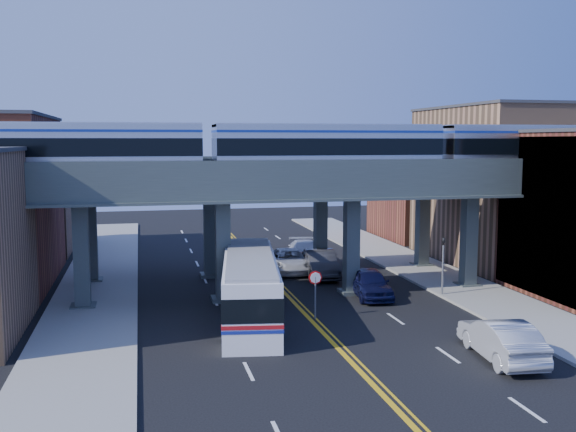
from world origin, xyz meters
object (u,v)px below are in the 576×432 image
object	(u,v)px
transit_bus	(250,287)
car_lane_b	(321,264)
car_lane_c	(289,261)
transit_train	(328,148)
stop_sign	(315,287)
car_lane_d	(305,252)
car_lane_a	(370,283)
car_parked_curb	(501,339)
traffic_signal	(443,260)

from	to	relation	value
transit_bus	car_lane_b	world-z (taller)	transit_bus
car_lane_c	transit_train	bearing A→B (deg)	-81.09
transit_train	stop_sign	size ratio (longest dim) A/B	16.28
transit_train	car_lane_d	world-z (taller)	transit_train
car_lane_a	car_parked_curb	bearing A→B (deg)	-76.19
car_lane_a	car_lane_d	size ratio (longest dim) A/B	0.88
transit_bus	car_lane_a	world-z (taller)	transit_bus
car_parked_curb	stop_sign	bearing A→B (deg)	-46.15
traffic_signal	transit_bus	distance (m)	12.45
transit_bus	transit_train	bearing A→B (deg)	-45.36
stop_sign	transit_train	bearing A→B (deg)	66.81
stop_sign	traffic_signal	xyz separation A→B (m)	(8.90, 3.00, 0.54)
traffic_signal	car_lane_b	world-z (taller)	traffic_signal
transit_bus	car_lane_a	bearing A→B (deg)	-61.08
car_lane_a	car_lane_b	size ratio (longest dim) A/B	0.90
car_lane_d	car_parked_curb	bearing A→B (deg)	-76.53
stop_sign	car_lane_c	bearing A→B (deg)	83.17
transit_train	car_parked_curb	xyz separation A→B (m)	(4.06, -12.98, -8.19)
car_lane_b	car_lane_c	distance (m)	2.82
transit_train	transit_bus	world-z (taller)	transit_train
transit_bus	car_lane_b	bearing A→B (deg)	-26.78
car_lane_a	transit_train	bearing A→B (deg)	161.96
car_parked_curb	transit_bus	bearing A→B (deg)	-37.14
transit_train	transit_bus	bearing A→B (deg)	-143.96
transit_bus	car_lane_d	world-z (taller)	transit_bus
stop_sign	car_parked_curb	bearing A→B (deg)	-52.16
car_lane_a	car_lane_c	world-z (taller)	car_lane_a
traffic_signal	stop_sign	bearing A→B (deg)	-161.37
car_lane_a	car_lane_d	bearing A→B (deg)	101.06
stop_sign	car_parked_curb	distance (m)	10.14
stop_sign	transit_bus	bearing A→B (deg)	163.61
transit_bus	car_lane_d	bearing A→B (deg)	-16.61
stop_sign	car_lane_d	distance (m)	16.02
transit_bus	car_lane_c	size ratio (longest dim) A/B	2.22
car_parked_curb	traffic_signal	bearing A→B (deg)	-97.79
transit_bus	car_lane_a	xyz separation A→B (m)	(7.93, 2.93, -0.81)
transit_bus	stop_sign	bearing A→B (deg)	-97.78
transit_train	car_lane_c	xyz separation A→B (m)	(-0.64, 7.52, -8.28)
stop_sign	transit_bus	world-z (taller)	transit_bus
car_lane_a	car_lane_c	size ratio (longest dim) A/B	0.87
traffic_signal	car_lane_a	distance (m)	4.67
car_lane_a	transit_bus	bearing A→B (deg)	-153.73
transit_train	car_lane_b	distance (m)	9.79
traffic_signal	transit_bus	xyz separation A→B (m)	(-12.27, -2.01, -0.63)
transit_train	car_lane_c	bearing A→B (deg)	94.88
car_lane_d	car_parked_curb	world-z (taller)	car_parked_curb
transit_bus	car_lane_b	xyz separation A→B (m)	(6.61, 9.30, -0.74)
car_lane_a	stop_sign	bearing A→B (deg)	-133.32
stop_sign	car_lane_a	world-z (taller)	stop_sign
transit_bus	car_lane_c	distance (m)	12.54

